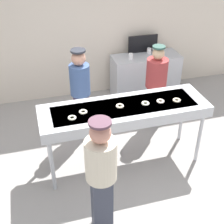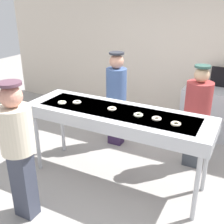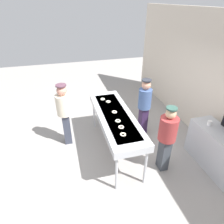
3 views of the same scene
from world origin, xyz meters
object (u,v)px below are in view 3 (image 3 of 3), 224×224
object	(u,v)px
sugar_donut_1	(121,127)
customer_waiting	(64,111)
sugar_donut_3	(103,99)
paper_cup_0	(210,123)
sugar_donut_0	(123,134)
sugar_donut_5	(114,112)
sugar_donut_4	(108,102)
prep_counter	(217,151)
worker_baker	(144,105)
fryer_conveyor	(115,117)
worker_assistant	(167,136)
sugar_donut_2	(118,121)

from	to	relation	value
sugar_donut_1	customer_waiting	size ratio (longest dim) A/B	0.07
sugar_donut_3	paper_cup_0	bearing A→B (deg)	53.14
sugar_donut_0	sugar_donut_5	size ratio (longest dim) A/B	1.00
sugar_donut_4	paper_cup_0	world-z (taller)	sugar_donut_4
sugar_donut_3	prep_counter	distance (m)	2.90
worker_baker	sugar_donut_0	bearing A→B (deg)	147.43
sugar_donut_5	sugar_donut_0	bearing A→B (deg)	-4.79
sugar_donut_0	sugar_donut_3	xyz separation A→B (m)	(-1.57, -0.04, 0.00)
paper_cup_0	fryer_conveyor	bearing A→B (deg)	-111.36
worker_assistant	prep_counter	bearing A→B (deg)	-113.21
sugar_donut_0	sugar_donut_2	bearing A→B (deg)	175.08
sugar_donut_4	paper_cup_0	bearing A→B (deg)	54.95
customer_waiting	sugar_donut_4	bearing A→B (deg)	101.47
sugar_donut_2	paper_cup_0	distance (m)	2.02
sugar_donut_2	worker_assistant	xyz separation A→B (m)	(0.55, 0.88, -0.16)
worker_assistant	sugar_donut_0	bearing A→B (deg)	75.31
fryer_conveyor	customer_waiting	world-z (taller)	customer_waiting
sugar_donut_1	worker_assistant	bearing A→B (deg)	70.58
sugar_donut_1	worker_assistant	xyz separation A→B (m)	(0.31, 0.89, -0.16)
sugar_donut_1	sugar_donut_3	bearing A→B (deg)	-176.56
sugar_donut_0	prep_counter	size ratio (longest dim) A/B	0.08
fryer_conveyor	sugar_donut_1	bearing A→B (deg)	-3.63
sugar_donut_1	sugar_donut_4	bearing A→B (deg)	178.72
sugar_donut_0	worker_assistant	size ratio (longest dim) A/B	0.08
sugar_donut_1	worker_baker	xyz separation A→B (m)	(-1.02, 0.97, -0.15)
sugar_donut_5	sugar_donut_2	bearing A→B (deg)	-4.62
sugar_donut_2	sugar_donut_5	world-z (taller)	same
sugar_donut_4	customer_waiting	size ratio (longest dim) A/B	0.07
sugar_donut_2	worker_assistant	distance (m)	1.05
sugar_donut_2	paper_cup_0	bearing A→B (deg)	77.15
worker_baker	sugar_donut_4	bearing A→B (deg)	87.86
sugar_donut_2	customer_waiting	size ratio (longest dim) A/B	0.07
sugar_donut_4	sugar_donut_2	bearing A→B (deg)	-1.45
sugar_donut_0	prep_counter	world-z (taller)	sugar_donut_0
fryer_conveyor	sugar_donut_0	bearing A→B (deg)	-5.30
customer_waiting	fryer_conveyor	bearing A→B (deg)	72.84
fryer_conveyor	sugar_donut_0	distance (m)	0.79
sugar_donut_2	worker_assistant	world-z (taller)	worker_assistant
sugar_donut_4	paper_cup_0	size ratio (longest dim) A/B	1.01
fryer_conveyor	prep_counter	size ratio (longest dim) A/B	1.74
sugar_donut_2	sugar_donut_5	size ratio (longest dim) A/B	1.00
sugar_donut_3	sugar_donut_5	size ratio (longest dim) A/B	1.00
prep_counter	customer_waiting	bearing A→B (deg)	-119.36
sugar_donut_4	prep_counter	distance (m)	2.71
sugar_donut_4	sugar_donut_3	bearing A→B (deg)	-148.71
sugar_donut_1	sugar_donut_5	size ratio (longest dim) A/B	1.00
fryer_conveyor	paper_cup_0	distance (m)	2.08
sugar_donut_3	worker_baker	distance (m)	1.10
sugar_donut_5	worker_assistant	distance (m)	1.27
sugar_donut_1	sugar_donut_4	distance (m)	1.15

